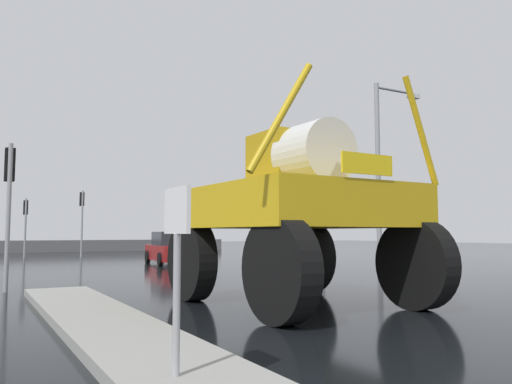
{
  "coord_description": "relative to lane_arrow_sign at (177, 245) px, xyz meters",
  "views": [
    {
      "loc": [
        -5.98,
        -2.48,
        1.46
      ],
      "look_at": [
        -0.46,
        7.41,
        2.37
      ],
      "focal_mm": 35.92,
      "sensor_mm": 36.0,
      "label": 1
    }
  ],
  "objects": [
    {
      "name": "traffic_signal_near_left",
      "position": [
        -0.88,
        9.74,
        1.36
      ],
      "size": [
        0.24,
        0.54,
        3.71
      ],
      "color": "gray",
      "rests_on": "ground"
    },
    {
      "name": "oversize_sprayer",
      "position": [
        4.15,
        4.2,
        0.55
      ],
      "size": [
        4.34,
        5.31,
        4.47
      ],
      "rotation": [
        0.0,
        0.0,
        1.61
      ],
      "color": "black",
      "rests_on": "ground"
    },
    {
      "name": "traffic_signal_far_right",
      "position": [
        1.11,
        28.25,
        1.19
      ],
      "size": [
        0.24,
        0.55,
        3.48
      ],
      "color": "gray",
      "rests_on": "ground"
    },
    {
      "name": "traffic_signal_far_left",
      "position": [
        4.28,
        28.24,
        1.62
      ],
      "size": [
        0.24,
        0.55,
        4.07
      ],
      "color": "gray",
      "rests_on": "ground"
    },
    {
      "name": "sedan_ahead",
      "position": [
        6.69,
        18.63,
        -0.63
      ],
      "size": [
        2.19,
        4.24,
        1.52
      ],
      "rotation": [
        0.0,
        0.0,
        1.47
      ],
      "color": "maroon",
      "rests_on": "ground"
    },
    {
      "name": "median_island",
      "position": [
        0.16,
        3.74,
        -1.27
      ],
      "size": [
        1.39,
        9.78,
        0.15
      ],
      "primitive_type": "cube",
      "color": "gray",
      "rests_on": "ground"
    },
    {
      "name": "streetlight_near_right",
      "position": [
        11.88,
        9.93,
        2.72
      ],
      "size": [
        2.29,
        0.24,
        7.17
      ],
      "color": "gray",
      "rests_on": "ground"
    },
    {
      "name": "roadside_barrier",
      "position": [
        4.28,
        37.38,
        -0.9
      ],
      "size": [
        27.61,
        0.24,
        0.9
      ],
      "primitive_type": "cube",
      "color": "#59595B",
      "rests_on": "ground"
    },
    {
      "name": "traffic_signal_near_right",
      "position": [
        8.8,
        9.74,
        1.32
      ],
      "size": [
        0.24,
        0.54,
        3.65
      ],
      "color": "gray",
      "rests_on": "ground"
    },
    {
      "name": "ground_plane",
      "position": [
        4.28,
        15.91,
        -1.35
      ],
      "size": [
        120.0,
        120.0,
        0.0
      ],
      "primitive_type": "plane",
      "color": "black"
    },
    {
      "name": "lane_arrow_sign",
      "position": [
        0.0,
        0.0,
        0.0
      ],
      "size": [
        0.07,
        0.6,
        1.74
      ],
      "color": "#99999E",
      "rests_on": "median_island"
    }
  ]
}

